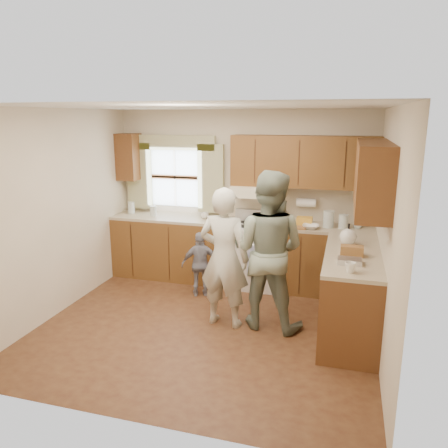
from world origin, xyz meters
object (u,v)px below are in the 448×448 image
(woman_left, at_px, (224,258))
(stove, at_px, (257,254))
(woman_right, at_px, (268,250))
(child, at_px, (201,264))

(woman_left, bearing_deg, stove, -88.69)
(woman_right, bearing_deg, child, -23.27)
(stove, distance_m, child, 0.88)
(woman_right, bearing_deg, woman_left, 21.40)
(woman_left, relative_size, child, 1.83)
(woman_left, bearing_deg, child, -47.21)
(child, bearing_deg, woman_left, 104.68)
(stove, height_order, child, stove)
(stove, xyz_separation_m, child, (-0.66, -0.59, -0.02))
(stove, xyz_separation_m, woman_right, (0.36, -1.20, 0.45))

